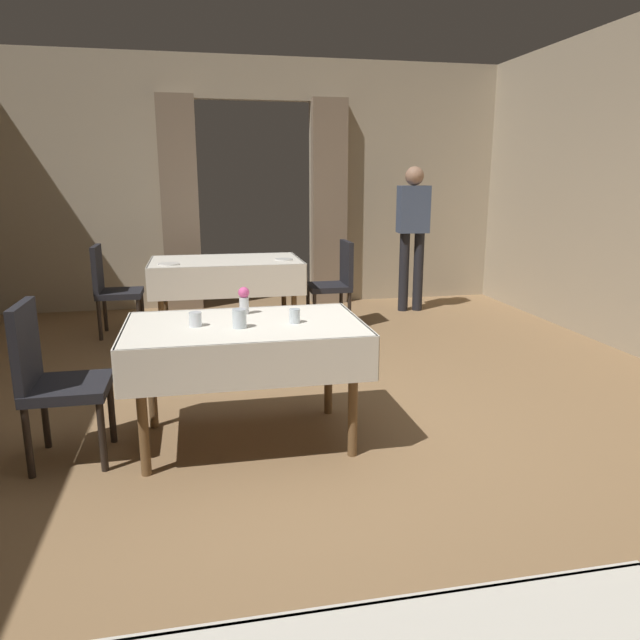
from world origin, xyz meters
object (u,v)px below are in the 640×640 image
at_px(chair_far_left, 111,286).
at_px(chair_mid_left, 51,375).
at_px(plate_far_b, 284,259).
at_px(glass_mid_b, 195,319).
at_px(dining_table_mid, 245,338).
at_px(flower_vase_mid, 244,299).
at_px(glass_mid_d, 239,319).
at_px(dining_table_far, 226,269).
at_px(person_waiter_by_doorway, 413,226).
at_px(glass_mid_c, 295,316).
at_px(plate_far_a, 169,264).
at_px(chair_far_right, 336,280).

bearing_deg(chair_far_left, chair_mid_left, -88.97).
bearing_deg(plate_far_b, glass_mid_b, -108.50).
height_order(dining_table_mid, chair_mid_left, chair_mid_left).
distance_m(glass_mid_b, plate_far_b, 2.87).
bearing_deg(chair_mid_left, flower_vase_mid, 14.88).
xyz_separation_m(glass_mid_d, plate_far_b, (0.66, 2.81, -0.05)).
xyz_separation_m(chair_mid_left, plate_far_b, (1.71, 2.75, 0.24)).
bearing_deg(dining_table_far, person_waiter_by_doorway, 11.82).
distance_m(chair_mid_left, chair_far_left, 2.87).
height_order(flower_vase_mid, glass_mid_c, flower_vase_mid).
distance_m(glass_mid_b, person_waiter_by_doorway, 4.21).
xyz_separation_m(dining_table_far, flower_vase_mid, (-0.01, -2.60, 0.19)).
relative_size(chair_far_left, flower_vase_mid, 5.38).
distance_m(dining_table_far, plate_far_b, 0.62).
height_order(chair_far_left, glass_mid_b, chair_far_left).
relative_size(dining_table_mid, glass_mid_d, 12.74).
bearing_deg(chair_far_left, flower_vase_mid, -65.78).
distance_m(glass_mid_c, glass_mid_d, 0.33).
height_order(dining_table_far, plate_far_a, plate_far_a).
bearing_deg(glass_mid_d, person_waiter_by_doorway, 56.05).
xyz_separation_m(glass_mid_c, glass_mid_d, (-0.33, -0.05, 0.01)).
xyz_separation_m(plate_far_a, person_waiter_by_doorway, (2.81, 0.73, 0.27)).
distance_m(chair_far_left, glass_mid_d, 3.14).
xyz_separation_m(flower_vase_mid, person_waiter_by_doorway, (2.25, 3.07, 0.18)).
relative_size(dining_table_far, plate_far_a, 7.43).
bearing_deg(glass_mid_b, chair_far_right, 61.79).
bearing_deg(chair_mid_left, glass_mid_c, -0.34).
height_order(dining_table_far, chair_mid_left, chair_mid_left).
xyz_separation_m(chair_far_right, plate_far_a, (-1.74, -0.15, 0.24)).
relative_size(glass_mid_c, glass_mid_d, 0.77).
bearing_deg(glass_mid_b, dining_table_mid, 3.85).
height_order(dining_table_mid, chair_far_left, chair_far_left).
bearing_deg(plate_far_a, dining_table_far, 24.33).
distance_m(chair_far_right, glass_mid_d, 3.12).
relative_size(dining_table_far, glass_mid_b, 18.62).
xyz_separation_m(chair_mid_left, chair_far_left, (-0.05, 2.87, 0.00)).
distance_m(chair_far_left, plate_far_a, 0.68).
bearing_deg(chair_far_right, dining_table_far, 174.58).
distance_m(dining_table_mid, glass_mid_b, 0.32).
bearing_deg(dining_table_far, chair_far_right, -5.42).
xyz_separation_m(dining_table_far, glass_mid_b, (-0.31, -2.87, 0.14)).
bearing_deg(flower_vase_mid, plate_far_b, 76.10).
distance_m(chair_far_right, person_waiter_by_doorway, 1.32).
distance_m(chair_far_right, plate_far_a, 1.76).
relative_size(dining_table_far, glass_mid_d, 14.22).
relative_size(chair_mid_left, plate_far_b, 5.00).
bearing_deg(plate_far_b, dining_table_far, 165.69).
bearing_deg(dining_table_far, chair_mid_left, -111.07).
xyz_separation_m(chair_far_left, glass_mid_b, (0.85, -2.84, 0.28)).
xyz_separation_m(dining_table_far, chair_far_right, (1.17, -0.11, -0.14)).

